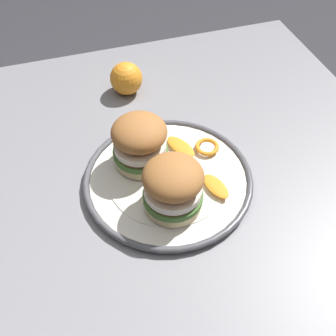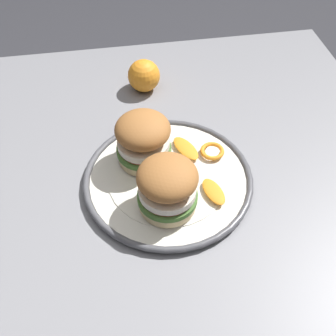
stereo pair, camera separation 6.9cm
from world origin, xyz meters
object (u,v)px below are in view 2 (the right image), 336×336
Objects in this scene: dining_table at (163,243)px; sandwich_half_right at (143,139)px; dinner_plate at (168,179)px; sandwich_half_left at (167,186)px; whole_orange at (144,76)px.

dining_table is 0.21m from sandwich_half_right.
dinner_plate is 2.61× the size of sandwich_half_left.
dining_table is 0.39m from whole_orange.
whole_orange reaches higher than dinner_plate.
sandwich_half_left is at bearing -10.27° from dinner_plate.
sandwich_half_right is (-0.05, -0.04, 0.06)m from dinner_plate.
sandwich_half_right is at bearing -7.10° from whole_orange.
whole_orange reaches higher than dining_table.
whole_orange is (-0.24, 0.03, -0.03)m from sandwich_half_right.
sandwich_half_left is 1.64× the size of whole_orange.
sandwich_half_right is at bearing -173.16° from dining_table.
sandwich_half_left is at bearing 12.41° from sandwich_half_right.
sandwich_half_right reaches higher than whole_orange.
sandwich_half_right is at bearing -144.91° from dinner_plate.
sandwich_half_right is 1.86× the size of whole_orange.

